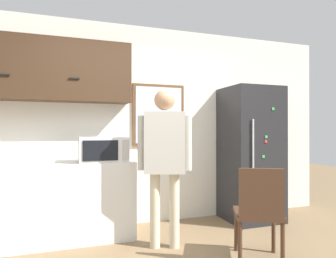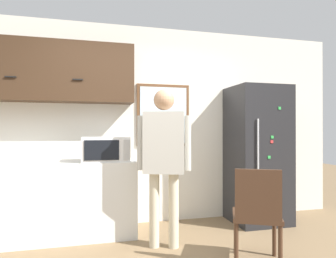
% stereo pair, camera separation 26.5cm
% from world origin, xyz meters
% --- Properties ---
extents(back_wall, '(6.00, 0.06, 2.70)m').
position_xyz_m(back_wall, '(0.00, 1.87, 1.35)').
color(back_wall, silver).
rests_on(back_wall, ground_plane).
extents(counter, '(2.09, 0.64, 0.90)m').
position_xyz_m(counter, '(-1.15, 1.52, 0.45)').
color(counter, silver).
rests_on(counter, ground_plane).
extents(upper_cabinets, '(2.09, 0.35, 0.74)m').
position_xyz_m(upper_cabinets, '(-1.15, 1.67, 1.99)').
color(upper_cabinets, '#3D2819').
extents(microwave, '(0.55, 0.41, 0.29)m').
position_xyz_m(microwave, '(-0.46, 1.42, 1.04)').
color(microwave, white).
rests_on(microwave, counter).
extents(person, '(0.56, 0.35, 1.71)m').
position_xyz_m(person, '(0.14, 0.93, 1.05)').
color(person, beige).
rests_on(person, ground_plane).
extents(refrigerator, '(0.73, 0.71, 1.87)m').
position_xyz_m(refrigerator, '(1.61, 1.49, 0.94)').
color(refrigerator, '#232326').
rests_on(refrigerator, ground_plane).
extents(chair, '(0.59, 0.59, 0.92)m').
position_xyz_m(chair, '(0.88, 0.27, 0.51)').
color(chair, '#472D1E').
rests_on(chair, ground_plane).
extents(window, '(0.74, 0.05, 0.86)m').
position_xyz_m(window, '(0.34, 1.83, 1.48)').
color(window, brown).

